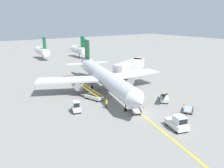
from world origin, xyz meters
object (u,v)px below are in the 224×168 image
(safety_cone_nose_left, at_px, (104,82))
(ground_crew_marshaller, at_px, (106,104))
(belt_loader_forward_hold, at_px, (93,96))
(airliner, at_px, (103,76))
(jet_bridge, at_px, (131,66))
(safety_cone_nose_right, at_px, (144,107))
(pushback_tug, at_px, (178,123))
(baggage_cart_loaded, at_px, (189,109))
(baggage_tug_near_wing, at_px, (76,107))
(safety_cone_wingtip_left, at_px, (184,104))
(baggage_cart_empty_trailing, at_px, (136,110))
(belt_loader_aft_hold, at_px, (164,97))

(safety_cone_nose_left, bearing_deg, ground_crew_marshaller, -121.72)
(belt_loader_forward_hold, bearing_deg, airliner, 36.90)
(jet_bridge, relative_size, safety_cone_nose_right, 29.20)
(pushback_tug, relative_size, safety_cone_nose_left, 9.04)
(baggage_cart_loaded, height_order, safety_cone_nose_left, baggage_cart_loaded)
(jet_bridge, bearing_deg, safety_cone_nose_left, 176.92)
(baggage_cart_loaded, bearing_deg, baggage_tug_near_wing, 145.58)
(jet_bridge, bearing_deg, ground_crew_marshaller, -141.46)
(baggage_cart_loaded, bearing_deg, jet_bridge, 75.21)
(safety_cone_wingtip_left, bearing_deg, safety_cone_nose_left, 101.61)
(airliner, bearing_deg, pushback_tug, -92.19)
(airliner, relative_size, ground_crew_marshaller, 20.53)
(jet_bridge, distance_m, baggage_tug_near_wing, 25.17)
(pushback_tug, relative_size, baggage_cart_loaded, 1.10)
(baggage_cart_empty_trailing, height_order, safety_cone_nose_right, baggage_cart_empty_trailing)
(jet_bridge, bearing_deg, safety_cone_nose_right, -123.10)
(jet_bridge, distance_m, ground_crew_marshaller, 21.68)
(belt_loader_forward_hold, bearing_deg, baggage_cart_empty_trailing, -74.59)
(baggage_tug_near_wing, distance_m, belt_loader_aft_hold, 17.18)
(baggage_cart_empty_trailing, distance_m, safety_cone_nose_left, 19.06)
(airliner, distance_m, jet_bridge, 12.78)
(belt_loader_aft_hold, distance_m, baggage_cart_empty_trailing, 8.21)
(baggage_tug_near_wing, bearing_deg, baggage_cart_loaded, -34.42)
(pushback_tug, relative_size, belt_loader_aft_hold, 0.90)
(belt_loader_forward_hold, distance_m, safety_cone_wingtip_left, 17.42)
(belt_loader_aft_hold, distance_m, safety_cone_nose_right, 5.59)
(belt_loader_forward_hold, xyz_separation_m, safety_cone_nose_right, (5.26, -8.99, -0.56))
(baggage_cart_loaded, relative_size, safety_cone_nose_right, 8.23)
(safety_cone_nose_left, relative_size, safety_cone_nose_right, 1.00)
(belt_loader_forward_hold, height_order, baggage_cart_empty_trailing, belt_loader_forward_hold)
(jet_bridge, height_order, ground_crew_marshaller, jet_bridge)
(airliner, xyz_separation_m, baggage_cart_empty_trailing, (-1.85, -13.12, -2.95))
(belt_loader_forward_hold, bearing_deg, belt_loader_aft_hold, -38.67)
(airliner, height_order, baggage_cart_loaded, airliner)
(belt_loader_forward_hold, distance_m, safety_cone_nose_left, 11.81)
(safety_cone_nose_right, bearing_deg, baggage_cart_loaded, -48.33)
(jet_bridge, height_order, baggage_tug_near_wing, jet_bridge)
(jet_bridge, xyz_separation_m, belt_loader_forward_hold, (-16.41, -8.10, -2.77))
(airliner, relative_size, baggage_cart_empty_trailing, 9.58)
(pushback_tug, distance_m, baggage_cart_empty_trailing, 8.08)
(airliner, bearing_deg, belt_loader_aft_hold, -62.45)
(baggage_cart_empty_trailing, bearing_deg, jet_bridge, 52.39)
(pushback_tug, xyz_separation_m, safety_cone_nose_left, (4.41, 26.26, -0.77))
(belt_loader_aft_hold, height_order, safety_cone_wingtip_left, belt_loader_aft_hold)
(belt_loader_aft_hold, bearing_deg, safety_cone_nose_right, -176.56)
(baggage_cart_empty_trailing, relative_size, ground_crew_marshaller, 2.14)
(baggage_cart_empty_trailing, bearing_deg, safety_cone_nose_left, 73.37)
(ground_crew_marshaller, bearing_deg, belt_loader_aft_hold, -16.59)
(belt_loader_forward_hold, bearing_deg, pushback_tug, -78.13)
(belt_loader_forward_hold, distance_m, belt_loader_aft_hold, 13.86)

